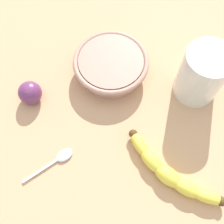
{
  "coord_description": "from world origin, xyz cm",
  "views": [
    {
      "loc": [
        -21.39,
        10.03,
        57.19
      ],
      "look_at": [
        1.51,
        4.56,
        5.0
      ],
      "focal_mm": 43.62,
      "sensor_mm": 36.0,
      "label": 1
    }
  ],
  "objects": [
    {
      "name": "plum_fruit",
      "position": [
        9.83,
        20.74,
        5.54
      ],
      "size": [
        5.08,
        5.08,
        5.08
      ],
      "primitive_type": "sphere",
      "color": "#6B3360",
      "rests_on": "wooden_tabletop"
    },
    {
      "name": "wooden_tabletop",
      "position": [
        0.0,
        0.0,
        1.5
      ],
      "size": [
        120.0,
        120.0,
        3.0
      ],
      "primitive_type": "cube",
      "color": "tan",
      "rests_on": "ground"
    },
    {
      "name": "ceramic_bowl",
      "position": [
        12.5,
        2.18,
        5.82
      ],
      "size": [
        16.92,
        16.92,
        4.73
      ],
      "color": "tan",
      "rests_on": "wooden_tabletop"
    },
    {
      "name": "teaspoon",
      "position": [
        -5.12,
        16.68,
        3.4
      ],
      "size": [
        5.44,
        10.96,
        0.8
      ],
      "rotation": [
        0.0,
        0.0,
        5.09
      ],
      "color": "silver",
      "rests_on": "wooden_tabletop"
    },
    {
      "name": "smoothie_glass",
      "position": [
        3.57,
        -14.94,
        8.98
      ],
      "size": [
        9.5,
        9.5,
        12.49
      ],
      "color": "silver",
      "rests_on": "wooden_tabletop"
    },
    {
      "name": "banana",
      "position": [
        -13.45,
        -3.31,
        4.65
      ],
      "size": [
        18.64,
        14.52,
        3.3
      ],
      "rotation": [
        0.0,
        0.0,
        3.78
      ],
      "color": "yellow",
      "rests_on": "wooden_tabletop"
    }
  ]
}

